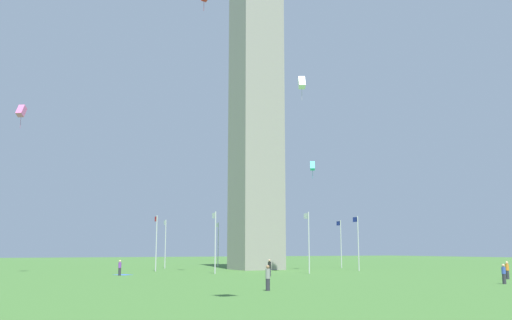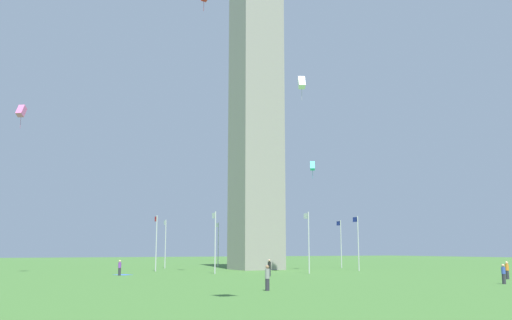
% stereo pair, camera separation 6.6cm
% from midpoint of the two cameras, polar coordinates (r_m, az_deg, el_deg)
% --- Properties ---
extents(ground_plane, '(260.00, 260.00, 0.00)m').
position_cam_midpoint_polar(ground_plane, '(77.33, 0.03, -11.30)').
color(ground_plane, '#3D6B2D').
extents(obelisk_monument, '(6.13, 6.13, 55.69)m').
position_cam_midpoint_polar(obelisk_monument, '(81.25, 0.02, 8.73)').
color(obelisk_monument, gray).
rests_on(obelisk_monument, ground).
extents(flagpole_n, '(1.12, 0.14, 7.11)m').
position_cam_midpoint_polar(flagpole_n, '(90.35, -3.94, -8.49)').
color(flagpole_n, silver).
rests_on(flagpole_n, ground).
extents(flagpole_ne, '(1.12, 0.14, 7.11)m').
position_cam_midpoint_polar(flagpole_ne, '(83.14, -9.36, -8.32)').
color(flagpole_ne, silver).
rests_on(flagpole_ne, ground).
extents(flagpole_e, '(1.12, 0.14, 7.11)m').
position_cam_midpoint_polar(flagpole_e, '(72.35, -10.29, -8.18)').
color(flagpole_e, silver).
rests_on(flagpole_e, ground).
extents(flagpole_se, '(1.12, 0.14, 7.11)m').
position_cam_midpoint_polar(flagpole_se, '(64.13, -4.24, -8.18)').
color(flagpole_se, silver).
rests_on(flagpole_se, ground).
extents(flagpole_s, '(1.12, 0.14, 7.11)m').
position_cam_midpoint_polar(flagpole_s, '(64.85, 5.50, -8.18)').
color(flagpole_s, silver).
rests_on(flagpole_s, ground).
extents(flagpole_sw, '(1.12, 0.14, 7.11)m').
position_cam_midpoint_polar(flagpole_sw, '(73.87, 10.55, -8.19)').
color(flagpole_sw, silver).
rests_on(flagpole_sw, ground).
extents(flagpole_w, '(1.12, 0.14, 7.11)m').
position_cam_midpoint_polar(flagpole_w, '(84.47, 8.81, -8.35)').
color(flagpole_w, silver).
rests_on(flagpole_w, ground).
extents(flagpole_nw, '(1.12, 0.14, 7.11)m').
position_cam_midpoint_polar(flagpole_nw, '(90.86, 3.00, -8.50)').
color(flagpole_nw, silver).
rests_on(flagpole_nw, ground).
extents(person_purple_shirt, '(0.32, 0.32, 1.63)m').
position_cam_midpoint_polar(person_purple_shirt, '(61.47, -13.94, -10.81)').
color(person_purple_shirt, '#2D2D38').
rests_on(person_purple_shirt, ground).
extents(person_black_shirt, '(0.32, 0.32, 1.74)m').
position_cam_midpoint_polar(person_black_shirt, '(57.96, 1.42, -11.13)').
color(person_black_shirt, '#2D2D38').
rests_on(person_black_shirt, ground).
extents(person_orange_shirt, '(0.32, 0.32, 1.65)m').
position_cam_midpoint_polar(person_orange_shirt, '(57.62, 24.64, -10.37)').
color(person_orange_shirt, '#2D2D38').
rests_on(person_orange_shirt, ground).
extents(person_gray_shirt, '(0.32, 0.32, 1.71)m').
position_cam_midpoint_polar(person_gray_shirt, '(38.12, 1.23, -12.14)').
color(person_gray_shirt, '#2D2D38').
rests_on(person_gray_shirt, ground).
extents(person_blue_shirt, '(0.32, 0.32, 1.59)m').
position_cam_midpoint_polar(person_blue_shirt, '(49.58, 24.34, -10.74)').
color(person_blue_shirt, '#2D2D38').
rests_on(person_blue_shirt, ground).
extents(kite_pink_box, '(1.51, 1.33, 2.85)m').
position_cam_midpoint_polar(kite_pink_box, '(70.34, -23.15, 4.69)').
color(kite_pink_box, pink).
extents(kite_cyan_box, '(1.17, 1.04, 2.36)m').
position_cam_midpoint_polar(kite_cyan_box, '(74.99, 5.91, -0.61)').
color(kite_cyan_box, '#33C6D1').
extents(kite_white_box, '(1.53, 1.23, 2.99)m').
position_cam_midpoint_polar(kite_white_box, '(66.31, 4.78, 8.00)').
color(kite_white_box, white).
extents(picnic_blanket_near_first_person, '(2.26, 2.13, 0.01)m').
position_cam_midpoint_polar(picnic_blanket_near_first_person, '(63.34, -13.63, -11.50)').
color(picnic_blanket_near_first_person, blue).
rests_on(picnic_blanket_near_first_person, ground).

